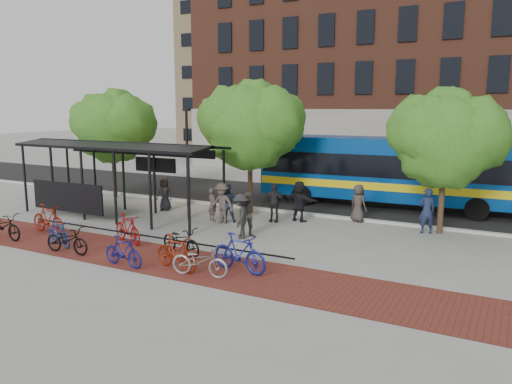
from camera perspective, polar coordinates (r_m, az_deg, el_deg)
The scene contains 32 objects.
ground at distance 20.78m, azimuth 2.19°, elevation -4.80°, with size 160.00×160.00×0.00m, color #9E9E99.
asphalt_street at distance 28.02m, azimuth 9.39°, elevation -1.09°, with size 160.00×8.00×0.01m, color black.
curb at distance 24.32m, azimuth 6.34°, elevation -2.54°, with size 160.00×0.25×0.12m, color #B7B7B2.
brick_strip at distance 17.75m, azimuth -10.92°, elevation -7.52°, with size 24.00×3.00×0.01m, color maroon.
bike_rack_rail at distance 19.21m, azimuth -12.25°, elevation -6.24°, with size 12.00×0.05×0.95m, color black.
building_tower at distance 63.91m, azimuth 5.29°, elevation 18.54°, with size 22.00×22.00×30.00m, color #7A664C.
bus_shelter at distance 24.52m, azimuth -15.66°, elevation 4.21°, with size 10.60×3.07×3.60m.
tree_a at distance 29.81m, azimuth -15.95°, elevation 7.51°, with size 4.90×4.00×6.18m.
tree_b at distance 24.43m, azimuth -0.44°, elevation 7.98°, with size 5.15×4.20×6.47m.
tree_c at distance 21.64m, azimuth 21.09°, elevation 6.02°, with size 4.66×3.80×5.92m.
lamp_post_left at distance 26.94m, azimuth -7.87°, elevation 4.41°, with size 0.35×0.20×5.12m.
bus at distance 26.74m, azimuth 15.05°, elevation 2.68°, with size 13.52×3.69×3.62m.
bike_0 at distance 22.22m, azimuth -26.89°, elevation -3.49°, with size 0.71×2.02×1.06m, color black.
bike_1 at distance 22.43m, azimuth -22.66°, elevation -2.87°, with size 0.57×2.02×1.22m, color maroon.
bike_3 at distance 20.25m, azimuth -21.63°, elevation -4.44°, with size 0.46×1.63×0.98m, color navy.
bike_4 at distance 19.18m, azimuth -20.78°, elevation -5.14°, with size 0.66×1.89×0.99m, color black.
bike_5 at distance 19.92m, azimuth -14.47°, elevation -4.07°, with size 0.53×1.89×1.13m, color maroon.
bike_7 at distance 17.08m, azimuth -14.92°, elevation -6.60°, with size 0.48×1.69×1.01m, color navy.
bike_8 at distance 18.00m, azimuth -8.56°, elevation -5.52°, with size 0.68×1.95×1.02m, color black.
bike_9 at distance 16.38m, azimuth -9.10°, elevation -6.87°, with size 0.54×1.90×1.14m, color maroon.
bike_10 at distance 15.71m, azimuth -6.45°, elevation -7.82°, with size 0.65×1.88×0.99m, color gray.
bike_11 at distance 15.96m, azimuth -1.90°, elevation -6.99°, with size 0.59×2.07×1.25m, color navy.
pedestrian_0 at distance 25.66m, azimuth -10.40°, elevation -0.22°, with size 0.82×0.54×1.68m, color black.
pedestrian_1 at distance 23.06m, azimuth -5.00°, elevation -1.39°, with size 0.56×0.37×1.55m, color #473E39.
pedestrian_2 at distance 22.68m, azimuth -3.38°, elevation -1.27°, with size 0.86×0.67×1.78m, color #1F2F49.
pedestrian_3 at distance 22.42m, azimuth -3.93°, elevation -1.30°, with size 1.20×0.69×1.85m, color brown.
pedestrian_4 at distance 22.73m, azimuth 2.04°, elevation -1.22°, with size 1.04×0.44×1.78m, color black.
pedestrian_5 at distance 22.89m, azimuth 4.96°, elevation -1.06°, with size 1.74×0.55×1.88m, color black.
pedestrian_6 at distance 23.21m, azimuth 11.60°, elevation -1.26°, with size 0.84×0.55×1.72m, color #3E3531.
pedestrian_7 at distance 21.83m, azimuth 18.94°, elevation -2.04°, with size 0.70×0.46×1.91m, color #1E2646.
pedestrian_8 at distance 20.08m, azimuth -0.83°, elevation -2.60°, with size 0.90×0.70×1.84m, color #4E453A.
pedestrian_9 at distance 19.85m, azimuth -1.73°, elevation -2.79°, with size 1.17×0.67×1.82m, color #262626.
Camera 1 is at (8.79, -18.08, 5.23)m, focal length 35.00 mm.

